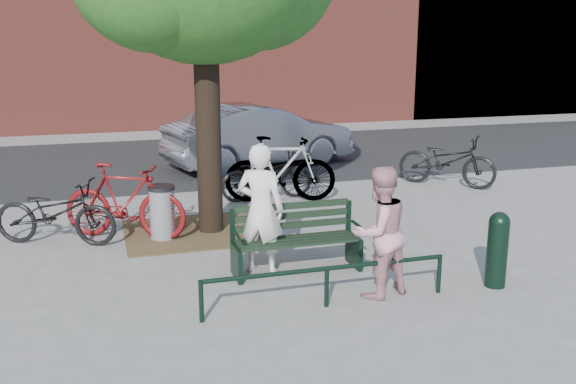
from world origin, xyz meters
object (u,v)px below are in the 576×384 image
object	(u,v)px
person_right	(379,232)
bicycle_c	(267,175)
park_bench	(295,237)
person_left	(261,209)
parked_car	(259,135)
litter_bin	(162,212)
bollard	(497,247)

from	to	relation	value
person_right	bicycle_c	xyz separation A→B (m)	(-0.11, 5.01, -0.33)
park_bench	person_left	bearing A→B (deg)	171.27
park_bench	parked_car	size ratio (longest dim) A/B	0.38
person_left	litter_bin	distance (m)	2.22
parked_car	litter_bin	bearing A→B (deg)	136.30
person_right	parked_car	bearing A→B (deg)	-110.00
park_bench	person_left	distance (m)	0.63
park_bench	person_left	world-z (taller)	person_left
litter_bin	parked_car	world-z (taller)	parked_car
litter_bin	bicycle_c	size ratio (longest dim) A/B	0.47
bollard	bicycle_c	bearing A→B (deg)	108.15
bicycle_c	litter_bin	bearing A→B (deg)	129.08
bicycle_c	person_right	bearing A→B (deg)	178.88
person_right	bollard	world-z (taller)	person_right
bollard	bicycle_c	xyz separation A→B (m)	(-1.70, 5.17, -0.04)
park_bench	person_right	distance (m)	1.39
bollard	person_right	bearing A→B (deg)	174.09
litter_bin	parked_car	distance (m)	5.96
person_right	person_left	bearing A→B (deg)	-61.40
litter_bin	bicycle_c	distance (m)	2.96
person_right	bollard	distance (m)	1.62
bicycle_c	parked_car	world-z (taller)	parked_car
person_left	parked_car	size ratio (longest dim) A/B	0.39
person_right	bollard	size ratio (longest dim) A/B	1.65
park_bench	bicycle_c	xyz separation A→B (m)	(0.61, 3.88, 0.01)
park_bench	litter_bin	xyz separation A→B (m)	(-1.60, 1.92, -0.04)
bicycle_c	person_left	bearing A→B (deg)	161.82
park_bench	person_right	world-z (taller)	person_right
person_right	bicycle_c	size ratio (longest dim) A/B	0.89
parked_car	person_left	bearing A→B (deg)	151.41
park_bench	bicycle_c	distance (m)	3.93
park_bench	parked_car	distance (m)	7.25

